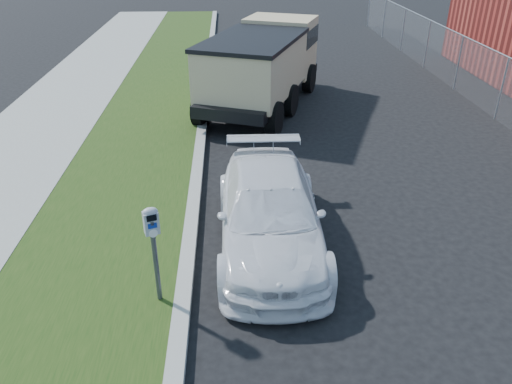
{
  "coord_description": "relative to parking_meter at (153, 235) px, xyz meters",
  "views": [
    {
      "loc": [
        -1.82,
        -6.57,
        5.1
      ],
      "look_at": [
        -1.4,
        1.0,
        1.0
      ],
      "focal_mm": 35.0,
      "sensor_mm": 36.0,
      "label": 1
    }
  ],
  "objects": [
    {
      "name": "ground",
      "position": [
        2.94,
        0.68,
        -1.28
      ],
      "size": [
        120.0,
        120.0,
        0.0
      ],
      "primitive_type": "plane",
      "color": "black",
      "rests_on": "ground"
    },
    {
      "name": "streetside",
      "position": [
        -2.63,
        2.68,
        -1.21
      ],
      "size": [
        6.12,
        50.0,
        0.15
      ],
      "color": "gray",
      "rests_on": "ground"
    },
    {
      "name": "chainlink_fence",
      "position": [
        8.94,
        7.68,
        -0.01
      ],
      "size": [
        0.06,
        30.06,
        30.0
      ],
      "color": "slate",
      "rests_on": "ground"
    },
    {
      "name": "parking_meter",
      "position": [
        0.0,
        0.0,
        0.0
      ],
      "size": [
        0.25,
        0.21,
        1.56
      ],
      "rotation": [
        0.0,
        0.0,
        0.36
      ],
      "color": "#3F4247",
      "rests_on": "ground"
    },
    {
      "name": "white_wagon",
      "position": [
        1.77,
        1.56,
        -0.64
      ],
      "size": [
        1.85,
        4.44,
        1.28
      ],
      "primitive_type": "imported",
      "rotation": [
        0.0,
        0.0,
        -0.01
      ],
      "color": "white",
      "rests_on": "ground"
    },
    {
      "name": "dump_truck",
      "position": [
        2.21,
        9.46,
        0.06
      ],
      "size": [
        4.24,
        6.42,
        2.37
      ],
      "rotation": [
        0.0,
        0.0,
        -0.37
      ],
      "color": "black",
      "rests_on": "ground"
    }
  ]
}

